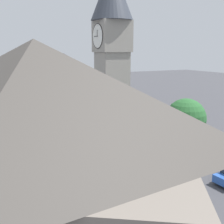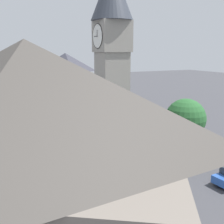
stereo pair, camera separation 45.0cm
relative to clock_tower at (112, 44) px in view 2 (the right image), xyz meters
name	(u,v)px [view 2 (the right image)]	position (x,y,z in m)	size (l,w,h in m)	color
ground_plane	(112,146)	(0.00, 0.00, -11.52)	(200.00, 200.00, 0.00)	#424247
clock_tower	(112,44)	(0.00, 0.00, 0.00)	(4.50, 4.50, 19.77)	gray
car_blue_kerb	(32,137)	(4.87, 8.16, -10.76)	(4.43, 3.46, 1.53)	#2D5BB7
car_silver_kerb	(76,120)	(10.61, 0.77, -10.76)	(4.24, 3.95, 1.53)	black
pedestrian	(141,120)	(5.48, -7.27, -10.51)	(0.51, 0.36, 1.69)	black
tree	(185,119)	(-6.30, -5.25, -7.46)	(4.12, 4.12, 6.14)	brown
building_terrace_right	(34,196)	(-18.21, 12.04, -5.80)	(12.75, 13.40, 11.21)	slate
building_corner_back	(66,80)	(23.70, -1.87, -6.19)	(8.71, 9.30, 10.45)	slate
lamp_post	(83,134)	(-4.97, 5.31, -8.03)	(0.36, 0.36, 5.26)	black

